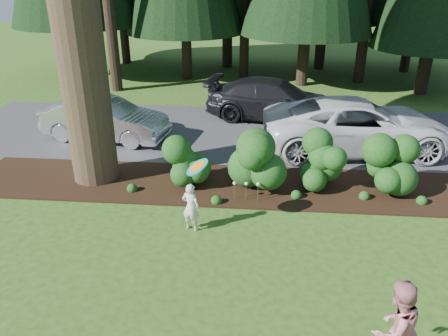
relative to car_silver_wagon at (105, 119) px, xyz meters
The scene contains 11 objects.
ground 8.34m from the car_silver_wagon, 50.23° to the right, with size 80.00×80.00×0.00m, color #294D16.
mulch_bed 6.21m from the car_silver_wagon, 30.53° to the right, with size 16.00×2.50×0.05m, color black.
driveway 5.48m from the car_silver_wagon, 11.88° to the left, with size 22.00×6.00×0.03m, color #38383A.
shrub_row 6.89m from the car_silver_wagon, 28.08° to the right, with size 6.53×1.60×1.61m.
lily_cluster 6.41m from the car_silver_wagon, 38.48° to the right, with size 0.69×0.09×0.57m.
car_silver_wagon is the anchor object (origin of this frame).
car_white_suv 8.45m from the car_silver_wagon, ahead, with size 2.79×6.06×1.68m, color silver.
car_dark_suv 6.43m from the car_silver_wagon, 24.98° to the left, with size 2.15×5.29×1.54m, color black.
child 6.60m from the car_silver_wagon, 54.65° to the right, with size 0.43×0.28×1.17m, color silver.
adult 11.57m from the car_silver_wagon, 50.67° to the right, with size 0.79×0.62×1.63m, color red.
frisbee 6.78m from the car_silver_wagon, 53.56° to the right, with size 0.52×0.55×0.36m.
Camera 1 is at (-0.01, -7.45, 5.55)m, focal length 35.00 mm.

